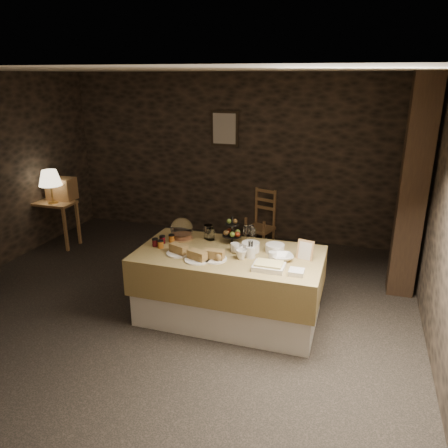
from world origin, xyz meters
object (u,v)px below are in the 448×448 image
(console_table, at_px, (54,210))
(chair, at_px, (261,218))
(table_lamp, at_px, (50,178))
(buffet_table, at_px, (229,281))
(wine_rack, at_px, (61,189))
(fruit_stand, at_px, (232,232))
(timber_column, at_px, (413,190))

(console_table, relative_size, chair, 1.09)
(table_lamp, bearing_deg, chair, 22.83)
(console_table, bearing_deg, buffet_table, -21.31)
(wine_rack, distance_m, fruit_stand, 3.31)
(chair, relative_size, timber_column, 0.25)
(console_table, relative_size, table_lamp, 1.40)
(table_lamp, distance_m, fruit_stand, 3.25)
(wine_rack, distance_m, chair, 3.16)
(fruit_stand, bearing_deg, table_lamp, 163.69)
(chair, bearing_deg, timber_column, -13.15)
(buffet_table, distance_m, table_lamp, 3.45)
(buffet_table, xyz_separation_m, fruit_stand, (-0.05, 0.29, 0.45))
(console_table, xyz_separation_m, chair, (3.00, 1.19, -0.21))
(table_lamp, distance_m, timber_column, 5.00)
(chair, distance_m, timber_column, 2.56)
(buffet_table, height_order, timber_column, timber_column)
(table_lamp, xyz_separation_m, timber_column, (5.00, 0.03, 0.21))
(console_table, distance_m, chair, 3.24)
(timber_column, bearing_deg, chair, 149.35)
(wine_rack, xyz_separation_m, chair, (2.95, 1.01, -0.51))
(table_lamp, relative_size, wine_rack, 1.21)
(wine_rack, height_order, chair, wine_rack)
(buffet_table, bearing_deg, wine_rack, 155.63)
(buffet_table, bearing_deg, chair, 94.96)
(buffet_table, bearing_deg, console_table, 158.69)
(console_table, distance_m, wine_rack, 0.35)
(table_lamp, relative_size, timber_column, 0.19)
(buffet_table, xyz_separation_m, table_lamp, (-3.16, 1.20, 0.65))
(wine_rack, bearing_deg, chair, 18.94)
(buffet_table, relative_size, chair, 3.01)
(buffet_table, xyz_separation_m, console_table, (-3.21, 1.25, 0.13))
(chair, distance_m, fruit_stand, 2.22)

